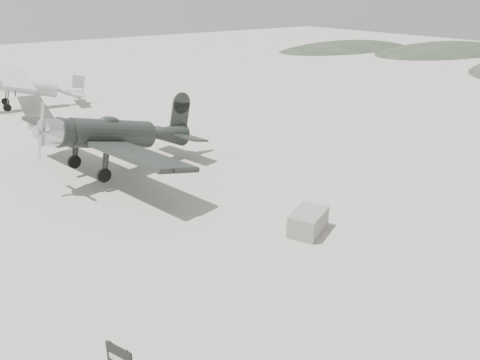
# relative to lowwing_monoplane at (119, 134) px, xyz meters

# --- Properties ---
(ground) EXTENTS (160.00, 160.00, 0.00)m
(ground) POSITION_rel_lowwing_monoplane_xyz_m (2.69, -8.39, -2.14)
(ground) COLOR #A29B8F
(ground) RESTS_ON ground
(hill_east_north) EXTENTS (36.00, 18.00, 6.00)m
(hill_east_north) POSITION_rel_lowwing_monoplane_xyz_m (62.69, 19.61, -2.14)
(hill_east_north) COLOR #283325
(hill_east_north) RESTS_ON ground
(hill_northeast) EXTENTS (32.00, 16.00, 5.20)m
(hill_northeast) POSITION_rel_lowwing_monoplane_xyz_m (52.69, 31.61, -2.14)
(hill_northeast) COLOR #283325
(hill_northeast) RESTS_ON ground
(lowwing_monoplane) EXTENTS (9.10, 12.63, 4.05)m
(lowwing_monoplane) POSITION_rel_lowwing_monoplane_xyz_m (0.00, 0.00, 0.00)
(lowwing_monoplane) COLOR black
(lowwing_monoplane) RESTS_ON ground
(highwing_monoplane) EXTENTS (8.61, 12.09, 3.41)m
(highwing_monoplane) POSITION_rel_lowwing_monoplane_xyz_m (-0.42, 18.16, -0.01)
(highwing_monoplane) COLOR #9EA1A3
(highwing_monoplane) RESTS_ON ground
(equipment_block) EXTENTS (2.10, 1.77, 0.90)m
(equipment_block) POSITION_rel_lowwing_monoplane_xyz_m (3.38, -10.63, -1.70)
(equipment_block) COLOR slate
(equipment_block) RESTS_ON ground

